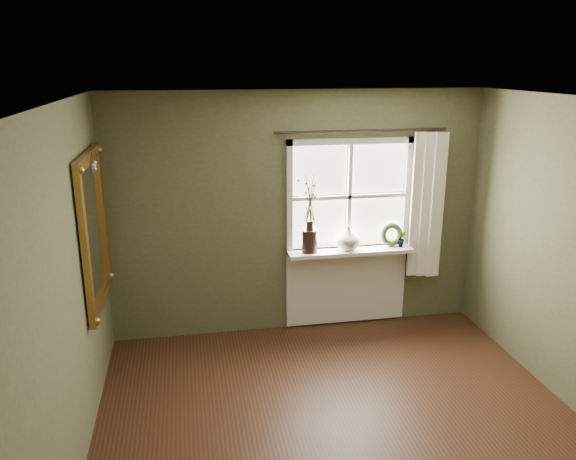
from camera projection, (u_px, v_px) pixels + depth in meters
The scene contains 15 objects.
floor at pixel (357, 458), 4.22m from camera, with size 4.50×4.50×0.00m, color #3A2012.
ceiling at pixel (372, 105), 3.47m from camera, with size 4.50×4.50×0.00m, color silver.
wall_back at pixel (297, 214), 6.01m from camera, with size 4.00×0.10×2.60m, color brown.
wall_left at pixel (48, 323), 3.49m from camera, with size 0.10×4.50×2.60m, color brown.
window_frame at pixel (349, 197), 5.99m from camera, with size 1.36×0.06×1.24m.
window_sill at pixel (350, 251), 6.06m from camera, with size 1.36×0.26×0.04m, color silver.
window_apron at pixel (346, 285), 6.29m from camera, with size 1.36×0.04×0.88m, color silver.
dark_jug at pixel (310, 241), 5.94m from camera, with size 0.17×0.17×0.24m, color black.
cream_vase at pixel (348, 238), 6.01m from camera, with size 0.26×0.26×0.27m, color beige.
wreath at pixel (392, 237), 6.14m from camera, with size 0.26×0.26×0.06m, color #2E451E.
potted_plant_left at pixel (306, 245), 5.94m from camera, with size 0.08×0.06×0.15m, color #2E451E.
potted_plant_right at pixel (402, 239), 6.13m from camera, with size 0.10×0.08×0.18m, color #2E451E.
curtain at pixel (426, 206), 6.08m from camera, with size 0.36×0.12×1.59m, color white.
curtain_rod at pixel (362, 131), 5.75m from camera, with size 0.03×0.03×1.84m, color black.
gilt_mirror at pixel (94, 230), 4.87m from camera, with size 0.10×1.13×1.35m.
Camera 1 is at (-1.16, -3.40, 2.86)m, focal length 35.00 mm.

